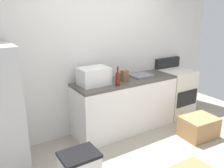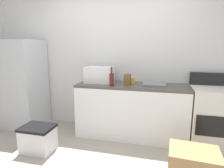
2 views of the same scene
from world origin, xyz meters
The scene contains 11 objects.
wall_back centered at (0.00, 1.55, 1.30)m, with size 5.00×0.10×2.60m, color silver.
kitchen_counter centered at (0.30, 1.20, 0.45)m, with size 1.80×0.60×0.90m.
refrigerator centered at (-1.75, 1.15, 0.81)m, with size 0.68×0.66×1.63m, color silver.
stove_oven centered at (1.52, 1.21, 0.47)m, with size 0.60×0.61×1.10m.
microwave centered at (-0.27, 1.25, 1.04)m, with size 0.46×0.34×0.27m, color white.
sink_basin centered at (0.66, 1.23, 0.92)m, with size 0.36×0.32×0.03m, color slate.
wine_bottle centered at (0.01, 1.00, 1.01)m, with size 0.07×0.07×0.30m.
coffee_mug centered at (0.29, 1.29, 0.95)m, with size 0.08×0.08×0.10m, color gold.
knife_block centered at (0.23, 1.14, 0.99)m, with size 0.10×0.10×0.18m, color brown.
cardboard_box_large centered at (1.16, 0.31, 0.17)m, with size 0.56×0.43×0.34m, color #A37A4C.
storage_bin centered at (-0.95, 0.39, 0.19)m, with size 0.46×0.36×0.38m.
Camera 2 is at (0.71, -1.82, 1.50)m, focal length 30.17 mm.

